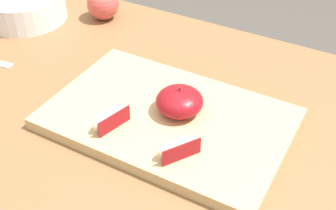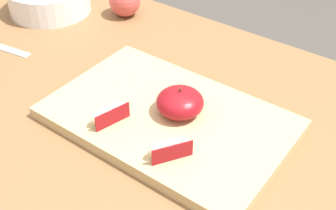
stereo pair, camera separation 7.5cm
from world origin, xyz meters
name	(u,v)px [view 1 (the left image)]	position (x,y,z in m)	size (l,w,h in m)	color
dining_table	(149,165)	(0.00, 0.00, 0.66)	(1.34, 0.77, 0.78)	brown
cutting_board	(168,119)	(0.04, 0.01, 0.79)	(0.42, 0.27, 0.02)	tan
apple_half_skin_up	(179,101)	(0.05, 0.02, 0.82)	(0.08, 0.08, 0.05)	maroon
apple_wedge_middle	(178,147)	(0.10, -0.07, 0.82)	(0.06, 0.07, 0.03)	beige
apple_wedge_front	(110,118)	(-0.03, -0.06, 0.82)	(0.04, 0.07, 0.03)	beige
whole_apple_pink_lady	(103,4)	(-0.29, 0.28, 0.82)	(0.08, 0.08, 0.09)	#D14C47
ceramic_fruit_bowl	(24,5)	(-0.46, 0.18, 0.81)	(0.20, 0.20, 0.07)	white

